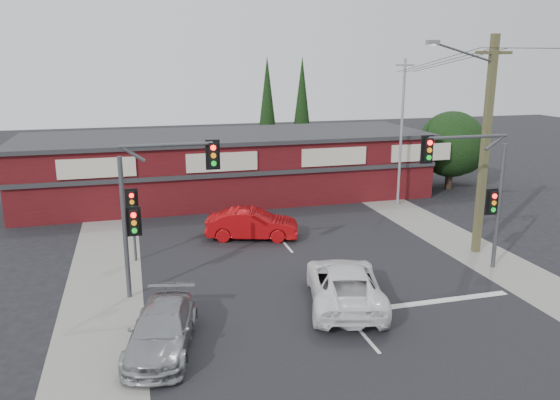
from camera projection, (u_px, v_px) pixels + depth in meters
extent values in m
plane|color=black|center=(330.00, 296.00, 21.12)|extent=(120.00, 120.00, 0.00)
cube|color=black|center=(293.00, 254.00, 25.79)|extent=(14.00, 70.00, 0.01)
cube|color=gray|center=(105.00, 271.00, 23.62)|extent=(3.00, 70.00, 0.02)
cube|color=gray|center=(452.00, 239.00, 27.96)|extent=(3.00, 70.00, 0.02)
cube|color=silver|center=(431.00, 302.00, 20.60)|extent=(6.50, 0.35, 0.01)
imported|color=white|center=(344.00, 284.00, 20.33)|extent=(3.94, 6.09, 1.56)
imported|color=#96999B|center=(162.00, 329.00, 17.11)|extent=(2.89, 4.97, 1.35)
imported|color=#AC0A0D|center=(252.00, 224.00, 27.84)|extent=(4.93, 2.91, 1.54)
cube|color=silver|center=(369.00, 341.00, 17.72)|extent=(0.12, 1.60, 0.01)
cube|color=silver|center=(320.00, 285.00, 22.20)|extent=(0.12, 1.60, 0.01)
cube|color=silver|center=(288.00, 247.00, 26.67)|extent=(0.12, 1.60, 0.01)
cube|color=silver|center=(265.00, 220.00, 31.15)|extent=(0.12, 1.60, 0.01)
cube|color=silver|center=(247.00, 200.00, 35.62)|extent=(0.12, 1.60, 0.01)
cube|color=silver|center=(234.00, 185.00, 40.10)|extent=(0.12, 1.60, 0.01)
cube|color=silver|center=(223.00, 172.00, 44.58)|extent=(0.12, 1.60, 0.01)
cube|color=#450D12|center=(227.00, 167.00, 36.25)|extent=(26.00, 8.00, 4.00)
cube|color=#2D2D30|center=(227.00, 136.00, 35.73)|extent=(26.40, 8.40, 0.25)
cube|color=beige|center=(97.00, 168.00, 30.15)|extent=(4.20, 0.12, 1.10)
cube|color=beige|center=(222.00, 162.00, 31.94)|extent=(4.20, 0.12, 1.10)
cube|color=beige|center=(334.00, 157.00, 33.73)|extent=(4.20, 0.12, 1.10)
cube|color=beige|center=(421.00, 152.00, 35.26)|extent=(4.20, 0.12, 1.10)
cube|color=#2D2D30|center=(239.00, 175.00, 32.35)|extent=(26.00, 0.15, 0.25)
cylinder|color=#2D2116|center=(449.00, 176.00, 38.61)|extent=(0.50, 0.50, 1.80)
sphere|color=black|center=(451.00, 144.00, 38.04)|extent=(4.60, 4.60, 4.60)
sphere|color=black|center=(461.00, 151.00, 39.53)|extent=(3.40, 3.40, 3.40)
sphere|color=black|center=(424.00, 155.00, 39.24)|extent=(2.80, 2.80, 2.80)
cylinder|color=#2D2116|center=(268.00, 161.00, 44.19)|extent=(0.24, 0.24, 2.00)
cone|color=black|center=(267.00, 104.00, 43.07)|extent=(1.80, 1.80, 7.50)
cylinder|color=#2D2116|center=(301.00, 155.00, 46.95)|extent=(0.24, 0.24, 2.00)
cone|color=black|center=(302.00, 102.00, 45.84)|extent=(1.80, 1.80, 7.50)
cylinder|color=#47494C|center=(125.00, 229.00, 20.39)|extent=(0.18, 0.18, 5.50)
cylinder|color=#47494C|center=(167.00, 145.00, 20.05)|extent=(3.40, 0.14, 0.14)
cylinder|color=#47494C|center=(134.00, 154.00, 19.82)|extent=(0.82, 0.14, 0.63)
cube|color=black|center=(213.00, 155.00, 20.60)|extent=(0.32, 0.22, 0.95)
cube|color=black|center=(213.00, 155.00, 20.66)|extent=(0.55, 0.04, 1.15)
cylinder|color=#FF0C07|center=(213.00, 148.00, 20.40)|extent=(0.20, 0.06, 0.20)
cylinder|color=orange|center=(213.00, 156.00, 20.48)|extent=(0.20, 0.06, 0.20)
cylinder|color=#0CE526|center=(214.00, 163.00, 20.55)|extent=(0.20, 0.06, 0.20)
cube|color=black|center=(134.00, 222.00, 20.42)|extent=(0.32, 0.22, 0.95)
cube|color=black|center=(134.00, 221.00, 20.48)|extent=(0.55, 0.04, 1.15)
cylinder|color=#FF0C07|center=(133.00, 215.00, 20.22)|extent=(0.20, 0.06, 0.20)
cylinder|color=orange|center=(134.00, 223.00, 20.29)|extent=(0.20, 0.06, 0.20)
cylinder|color=#0CE526|center=(134.00, 231.00, 20.37)|extent=(0.20, 0.06, 0.20)
cylinder|color=#47494C|center=(499.00, 207.00, 23.41)|extent=(0.18, 0.18, 5.50)
cylinder|color=#47494C|center=(468.00, 137.00, 22.18)|extent=(3.60, 0.14, 0.14)
cylinder|color=#47494C|center=(494.00, 143.00, 22.58)|extent=(0.82, 0.14, 0.63)
cube|color=black|center=(428.00, 150.00, 21.83)|extent=(0.32, 0.22, 0.95)
cube|color=black|center=(427.00, 149.00, 21.90)|extent=(0.55, 0.04, 1.15)
cylinder|color=#FF0C07|center=(430.00, 143.00, 21.64)|extent=(0.20, 0.06, 0.20)
cylinder|color=orange|center=(429.00, 150.00, 21.71)|extent=(0.20, 0.06, 0.20)
cylinder|color=#0CE526|center=(429.00, 158.00, 21.79)|extent=(0.20, 0.06, 0.20)
cube|color=black|center=(492.00, 202.00, 23.26)|extent=(0.32, 0.22, 0.95)
cube|color=black|center=(491.00, 202.00, 23.33)|extent=(0.55, 0.04, 1.15)
cylinder|color=#FF0C07|center=(495.00, 196.00, 23.06)|extent=(0.20, 0.06, 0.20)
cylinder|color=orange|center=(494.00, 203.00, 23.14)|extent=(0.20, 0.06, 0.20)
cylinder|color=#0CE526|center=(493.00, 210.00, 23.21)|extent=(0.20, 0.06, 0.20)
cylinder|color=#47494C|center=(134.00, 229.00, 24.51)|extent=(0.12, 0.12, 3.00)
cube|color=black|center=(132.00, 201.00, 24.19)|extent=(0.32, 0.22, 0.95)
cube|color=black|center=(132.00, 201.00, 24.26)|extent=(0.55, 0.04, 1.15)
cylinder|color=#FF0C07|center=(131.00, 196.00, 23.99)|extent=(0.20, 0.06, 0.20)
cylinder|color=orange|center=(132.00, 202.00, 24.07)|extent=(0.20, 0.06, 0.20)
cylinder|color=#0CE526|center=(132.00, 209.00, 24.14)|extent=(0.20, 0.06, 0.20)
cube|color=brown|center=(485.00, 148.00, 24.85)|extent=(0.30, 0.30, 10.00)
cube|color=brown|center=(494.00, 53.00, 23.81)|extent=(1.80, 0.14, 0.14)
cylinder|color=#47494C|center=(464.00, 52.00, 23.26)|extent=(3.23, 0.39, 0.89)
cube|color=slate|center=(433.00, 42.00, 22.61)|extent=(0.55, 0.25, 0.18)
cylinder|color=silver|center=(433.00, 45.00, 22.64)|extent=(0.28, 0.28, 0.05)
cylinder|color=gray|center=(401.00, 134.00, 33.51)|extent=(0.16, 0.16, 9.00)
cube|color=gray|center=(405.00, 65.00, 32.50)|extent=(1.20, 0.10, 0.10)
cylinder|color=black|center=(432.00, 62.00, 28.02)|extent=(0.73, 9.01, 1.22)
cylinder|color=black|center=(443.00, 62.00, 28.18)|extent=(0.52, 9.00, 1.22)
cylinder|color=black|center=(453.00, 62.00, 28.33)|extent=(0.31, 9.00, 1.22)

